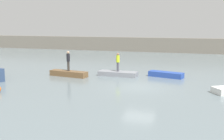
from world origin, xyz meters
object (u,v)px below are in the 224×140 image
Objects in this scene: rowboat_blue at (166,74)px; person_hiviz_shirt at (118,61)px; rowboat_brown at (69,74)px; person_dark_shirt at (68,60)px; rowboat_grey at (118,74)px.

rowboat_blue is 1.82× the size of person_hiviz_shirt.
rowboat_brown is at bearing -160.02° from person_hiviz_shirt.
person_hiviz_shirt is at bearing -155.03° from rowboat_blue.
person_dark_shirt is (-8.81, -2.40, 1.33)m from rowboat_blue.
person_dark_shirt reaches higher than rowboat_blue.
rowboat_brown is at bearing -150.13° from rowboat_blue.
rowboat_grey is 1.21m from person_hiviz_shirt.
person_dark_shirt is (-4.38, -1.59, 1.35)m from rowboat_grey.
rowboat_brown is 9.13m from rowboat_blue.
person_hiviz_shirt is at bearing 28.28° from rowboat_brown.
person_hiviz_shirt is at bearing 19.98° from person_dark_shirt.
rowboat_blue is at bearing 15.24° from person_dark_shirt.
rowboat_blue reaches higher than rowboat_grey.
person_hiviz_shirt is (-0.00, 0.00, 1.21)m from rowboat_grey.
person_hiviz_shirt is at bearing 117.85° from rowboat_grey.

